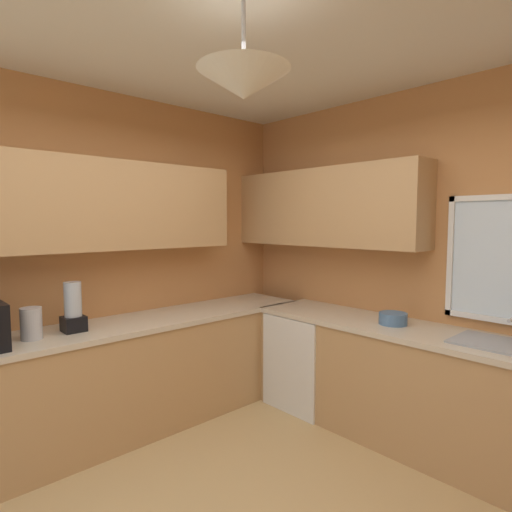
{
  "coord_description": "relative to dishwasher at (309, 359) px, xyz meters",
  "views": [
    {
      "loc": [
        1.51,
        -1.32,
        1.68
      ],
      "look_at": [
        -0.66,
        0.68,
        1.43
      ],
      "focal_mm": 29.42,
      "sensor_mm": 36.0,
      "label": 1
    }
  ],
  "objects": [
    {
      "name": "bowl",
      "position": [
        0.8,
        0.03,
        0.51
      ],
      "size": [
        0.21,
        0.21,
        0.09
      ],
      "primitive_type": "cylinder",
      "color": "#4C7099",
      "rests_on": "counter_run_back"
    },
    {
      "name": "room_shell",
      "position": [
        0.55,
        -1.1,
        1.39
      ],
      "size": [
        3.87,
        3.97,
        2.79
      ],
      "color": "#C6844C",
      "rests_on": "ground_plane"
    },
    {
      "name": "kettle",
      "position": [
        -0.64,
        -2.14,
        0.57
      ],
      "size": [
        0.14,
        0.14,
        0.22
      ],
      "primitive_type": "cylinder",
      "color": "#B7B7BC",
      "rests_on": "counter_run_left"
    },
    {
      "name": "blender_appliance",
      "position": [
        -0.66,
        -1.85,
        0.63
      ],
      "size": [
        0.15,
        0.15,
        0.36
      ],
      "color": "black",
      "rests_on": "counter_run_left"
    },
    {
      "name": "counter_run_back",
      "position": [
        1.12,
        0.03,
        0.02
      ],
      "size": [
        2.96,
        0.65,
        0.88
      ],
      "color": "tan",
      "rests_on": "ground_plane"
    },
    {
      "name": "dishwasher",
      "position": [
        0.0,
        0.0,
        0.0
      ],
      "size": [
        0.6,
        0.6,
        0.84
      ],
      "primitive_type": "cube",
      "color": "white",
      "rests_on": "ground_plane"
    },
    {
      "name": "sink_assembly",
      "position": [
        1.61,
        0.04,
        0.47
      ],
      "size": [
        0.66,
        0.4,
        0.19
      ],
      "color": "#9EA0A5",
      "rests_on": "counter_run_back"
    },
    {
      "name": "counter_run_left",
      "position": [
        -0.66,
        -1.59,
        0.02
      ],
      "size": [
        0.65,
        3.58,
        0.88
      ],
      "color": "tan",
      "rests_on": "ground_plane"
    }
  ]
}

